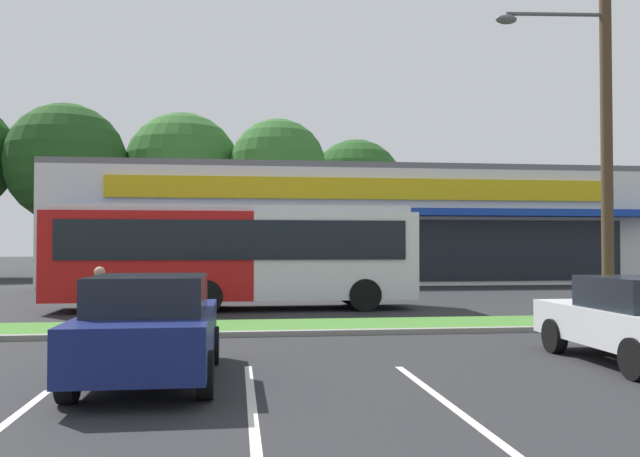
# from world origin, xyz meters

# --- Properties ---
(grass_median) EXTENTS (56.00, 2.20, 0.12)m
(grass_median) POSITION_xyz_m (0.00, 14.00, 0.06)
(grass_median) COLOR #427A2D
(grass_median) RESTS_ON ground_plane
(curb_lip) EXTENTS (56.00, 0.24, 0.12)m
(curb_lip) POSITION_xyz_m (0.00, 12.78, 0.06)
(curb_lip) COLOR gray
(curb_lip) RESTS_ON ground_plane
(parking_stripe_1) EXTENTS (0.12, 4.80, 0.01)m
(parking_stripe_1) POSITION_xyz_m (-2.87, 6.74, 0.00)
(parking_stripe_1) COLOR silver
(parking_stripe_1) RESTS_ON ground_plane
(parking_stripe_2) EXTENTS (0.12, 4.80, 0.01)m
(parking_stripe_2) POSITION_xyz_m (-0.38, 6.38, 0.00)
(parking_stripe_2) COLOR silver
(parking_stripe_2) RESTS_ON ground_plane
(storefront_building) EXTENTS (31.59, 12.48, 6.17)m
(storefront_building) POSITION_xyz_m (3.37, 35.57, 3.09)
(storefront_building) COLOR silver
(storefront_building) RESTS_ON ground_plane
(tree_left) EXTENTS (7.67, 7.67, 11.15)m
(tree_left) POSITION_xyz_m (-13.97, 42.18, 7.30)
(tree_left) COLOR #473323
(tree_left) RESTS_ON ground_plane
(tree_mid_left) EXTENTS (7.93, 7.93, 11.13)m
(tree_mid_left) POSITION_xyz_m (-6.78, 44.25, 7.16)
(tree_mid_left) COLOR #473323
(tree_mid_left) RESTS_ON ground_plane
(tree_mid) EXTENTS (6.46, 6.46, 10.50)m
(tree_mid) POSITION_xyz_m (-0.32, 42.31, 7.25)
(tree_mid) COLOR #473323
(tree_mid) RESTS_ON ground_plane
(tree_mid_right) EXTENTS (6.67, 6.67, 9.60)m
(tree_mid_right) POSITION_xyz_m (5.42, 44.63, 6.25)
(tree_mid_right) COLOR #473323
(tree_mid_right) RESTS_ON ground_plane
(utility_pole) EXTENTS (3.05, 2.40, 11.12)m
(utility_pole) POSITION_xyz_m (6.29, 13.95, 5.91)
(utility_pole) COLOR #4C3826
(utility_pole) RESTS_ON ground_plane
(city_bus) EXTENTS (11.35, 2.69, 3.25)m
(city_bus) POSITION_xyz_m (-3.11, 19.09, 1.76)
(city_bus) COLOR #B71414
(city_bus) RESTS_ON ground_plane
(bus_stop_bench) EXTENTS (1.60, 0.45, 0.95)m
(bus_stop_bench) POSITION_xyz_m (-5.27, 11.97, 0.50)
(bus_stop_bench) COLOR brown
(bus_stop_bench) RESTS_ON ground_plane
(car_0) EXTENTS (4.12, 1.96, 1.53)m
(car_0) POSITION_xyz_m (-5.50, 24.77, 0.79)
(car_0) COLOR black
(car_0) RESTS_ON ground_plane
(car_1) EXTENTS (1.96, 4.14, 1.49)m
(car_1) POSITION_xyz_m (3.75, 8.48, 0.76)
(car_1) COLOR silver
(car_1) RESTS_ON ground_plane
(car_3) EXTENTS (1.95, 4.20, 1.58)m
(car_3) POSITION_xyz_m (-4.34, 8.09, 0.80)
(car_3) COLOR navy
(car_3) RESTS_ON ground_plane
(pedestrian_near_bench) EXTENTS (0.32, 0.32, 1.61)m
(pedestrian_near_bench) POSITION_xyz_m (-5.71, 11.30, 0.81)
(pedestrian_near_bench) COLOR #1E2338
(pedestrian_near_bench) RESTS_ON ground_plane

